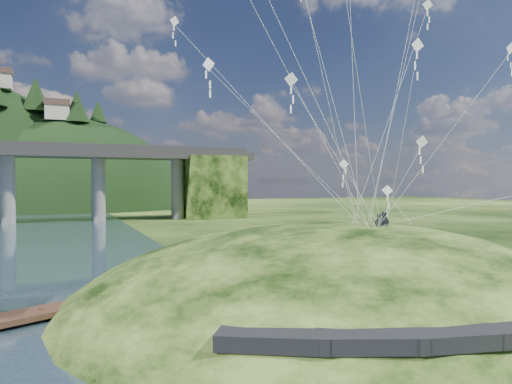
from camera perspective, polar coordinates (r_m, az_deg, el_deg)
name	(u,v)px	position (r m, az deg, el deg)	size (l,w,h in m)	color
ground	(233,325)	(25.55, -2.88, -16.29)	(320.00, 320.00, 0.00)	black
grass_hill	(337,323)	(31.25, 10.11, -15.87)	(36.00, 32.00, 13.00)	black
footpath	(490,320)	(21.50, 27.19, -14.06)	(22.29, 5.84, 0.83)	black
wooden_dock	(41,313)	(28.95, -25.28, -13.47)	(12.54, 6.80, 0.91)	#392117
kite_flyers	(382,212)	(30.29, 15.51, -2.39)	(1.67, 1.27, 1.81)	#23262F
kite_swarm	(356,39)	(31.24, 12.38, 18.16)	(19.69, 17.80, 21.01)	white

